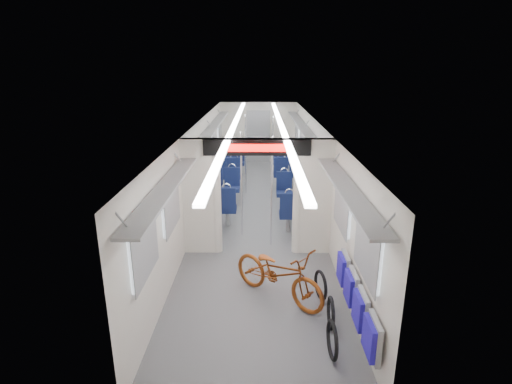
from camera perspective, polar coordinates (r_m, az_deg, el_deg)
carriage at (r=9.34m, az=0.21°, el=4.63°), size 12.00×12.02×2.31m
bicycle at (r=6.45m, az=3.22°, el=-11.46°), size 1.71×1.61×0.92m
flip_bench at (r=5.75m, az=14.04°, el=-14.54°), size 0.12×2.09×0.50m
bike_hoop_a at (r=5.51m, az=10.81°, el=-20.27°), size 0.08×0.52×0.52m
bike_hoop_b at (r=6.02m, az=10.62°, el=-16.81°), size 0.06×0.48×0.48m
bike_hoop_c at (r=6.63m, az=9.21°, el=-13.19°), size 0.16×0.49×0.49m
seat_bay_near_left at (r=10.08m, az=-5.10°, el=-0.18°), size 0.89×1.99×1.07m
seat_bay_near_right at (r=9.72m, az=5.73°, el=-0.92°), size 0.88×1.94×1.06m
seat_bay_far_left at (r=12.94m, az=-3.86°, el=3.93°), size 0.93×2.17×1.13m
seat_bay_far_right at (r=13.10m, az=4.40°, el=4.01°), size 0.90×2.04×1.09m
stanchion_near_left at (r=8.56m, az=-2.07°, el=0.98°), size 0.04×0.04×2.30m
stanchion_near_right at (r=8.06m, az=2.22°, el=-0.07°), size 0.04×0.04×2.30m
stanchion_far_left at (r=11.54m, az=-1.47°, el=5.32°), size 0.04×0.04×2.30m
stanchion_far_right at (r=11.21m, az=2.37°, el=4.95°), size 0.04×0.04×2.30m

